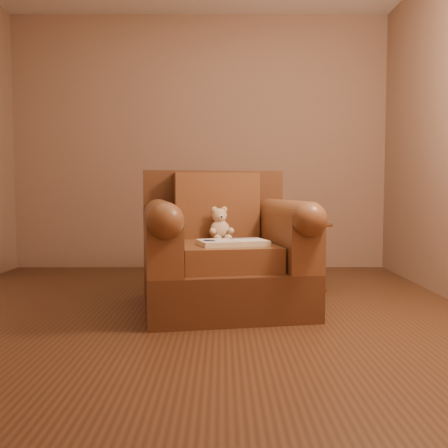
{
  "coord_description": "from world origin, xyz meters",
  "views": [
    {
      "loc": [
        0.25,
        -3.41,
        0.85
      ],
      "look_at": [
        0.26,
        0.06,
        0.61
      ],
      "focal_mm": 40.0,
      "sensor_mm": 36.0,
      "label": 1
    }
  ],
  "objects": [
    {
      "name": "guidebook",
      "position": [
        0.31,
        -0.07,
        0.5
      ],
      "size": [
        0.51,
        0.39,
        0.04
      ],
      "rotation": [
        0.0,
        0.0,
        0.29
      ],
      "color": "beige",
      "rests_on": "armchair"
    },
    {
      "name": "room",
      "position": [
        0.0,
        0.0,
        1.71
      ],
      "size": [
        4.02,
        4.02,
        2.71
      ],
      "color": "#93705A",
      "rests_on": "ground"
    },
    {
      "name": "armchair",
      "position": [
        0.25,
        0.16,
        0.39
      ],
      "size": [
        1.28,
        1.23,
        1.0
      ],
      "rotation": [
        0.0,
        0.0,
        0.17
      ],
      "color": "#53311B",
      "rests_on": "floor"
    },
    {
      "name": "teddy_bear",
      "position": [
        0.23,
        0.25,
        0.57
      ],
      "size": [
        0.18,
        0.21,
        0.25
      ],
      "rotation": [
        0.0,
        0.0,
        0.25
      ],
      "color": "beige",
      "rests_on": "armchair"
    },
    {
      "name": "side_table",
      "position": [
        0.96,
        0.73,
        0.31
      ],
      "size": [
        0.41,
        0.41,
        0.57
      ],
      "color": "#D08939",
      "rests_on": "floor"
    },
    {
      "name": "floor",
      "position": [
        0.0,
        0.0,
        0.0
      ],
      "size": [
        4.0,
        4.0,
        0.0
      ],
      "primitive_type": "plane",
      "color": "#4F2F1B",
      "rests_on": "ground"
    }
  ]
}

